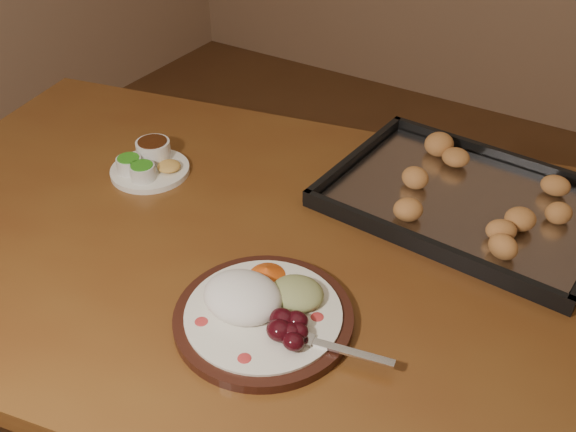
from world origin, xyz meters
The scene contains 4 objects.
dining_table centered at (-0.13, -0.20, 0.65)m, with size 1.65×1.18×0.75m.
dinner_plate centered at (-0.04, -0.35, 0.77)m, with size 0.35×0.27×0.06m.
condiment_saucer centered at (-0.46, -0.13, 0.77)m, with size 0.16×0.16×0.05m.
baking_tray centered at (0.13, 0.10, 0.77)m, with size 0.52×0.40×0.05m.
Camera 1 is at (0.36, -0.92, 1.46)m, focal length 40.00 mm.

